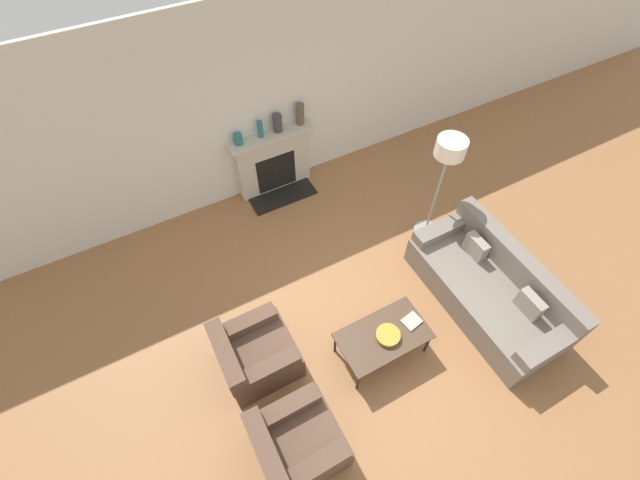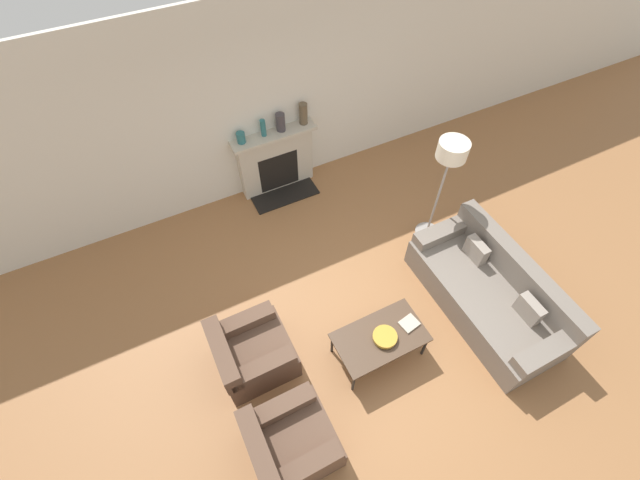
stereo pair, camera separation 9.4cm
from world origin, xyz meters
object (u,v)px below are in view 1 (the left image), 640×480
(couch, at_px, (489,288))
(armchair_far, at_px, (255,355))
(mantel_vase_center_left, at_px, (260,129))
(mantel_vase_center_right, at_px, (277,123))
(coffee_table, at_px, (383,336))
(bowl, at_px, (388,335))
(mantel_vase_right, at_px, (300,114))
(fireplace, at_px, (273,162))
(armchair_near, at_px, (296,444))
(mantel_vase_left, at_px, (238,139))
(book, at_px, (412,321))
(floor_lamp, at_px, (447,159))

(couch, height_order, armchair_far, couch)
(mantel_vase_center_left, bearing_deg, mantel_vase_center_right, 0.00)
(coffee_table, distance_m, mantel_vase_center_right, 3.25)
(bowl, xyz_separation_m, mantel_vase_right, (0.52, 3.19, 0.72))
(fireplace, height_order, armchair_near, fireplace)
(armchair_far, relative_size, bowl, 2.98)
(mantel_vase_left, bearing_deg, mantel_vase_center_right, 0.00)
(bowl, relative_size, book, 1.21)
(armchair_far, height_order, mantel_vase_left, mantel_vase_left)
(armchair_far, relative_size, mantel_vase_center_right, 3.09)
(fireplace, xyz_separation_m, mantel_vase_right, (0.49, 0.02, 0.69))
(bowl, bearing_deg, floor_lamp, 39.10)
(couch, xyz_separation_m, mantel_vase_right, (-1.03, 3.20, 0.90))
(armchair_near, height_order, armchair_far, same)
(armchair_near, relative_size, floor_lamp, 0.49)
(mantel_vase_right, bearing_deg, book, -93.10)
(book, bearing_deg, mantel_vase_right, 77.14)
(couch, xyz_separation_m, coffee_table, (-1.58, 0.05, 0.11))
(couch, bearing_deg, mantel_vase_left, -148.26)
(armchair_near, distance_m, floor_lamp, 3.65)
(mantel_vase_center_left, relative_size, mantel_vase_right, 0.79)
(coffee_table, bearing_deg, armchair_near, -159.18)
(mantel_vase_center_left, bearing_deg, armchair_far, -116.44)
(floor_lamp, bearing_deg, book, -134.50)
(armchair_near, height_order, mantel_vase_left, mantel_vase_left)
(couch, height_order, floor_lamp, floor_lamp)
(mantel_vase_center_right, bearing_deg, bowl, -92.92)
(armchair_far, distance_m, mantel_vase_right, 3.37)
(mantel_vase_right, bearing_deg, coffee_table, -99.85)
(armchair_far, bearing_deg, mantel_vase_center_left, -26.44)
(couch, relative_size, coffee_table, 2.01)
(bowl, bearing_deg, book, 4.30)
(mantel_vase_left, xyz_separation_m, mantel_vase_center_left, (0.34, 0.00, 0.05))
(fireplace, xyz_separation_m, floor_lamp, (1.56, -1.88, 0.88))
(mantel_vase_center_left, bearing_deg, floor_lamp, -48.18)
(fireplace, height_order, mantel_vase_center_left, mantel_vase_center_left)
(couch, relative_size, armchair_far, 2.52)
(couch, relative_size, mantel_vase_center_right, 7.79)
(fireplace, height_order, mantel_vase_left, mantel_vase_left)
(armchair_far, bearing_deg, bowl, -112.30)
(couch, height_order, mantel_vase_right, mantel_vase_right)
(mantel_vase_right, bearing_deg, mantel_vase_center_left, 180.00)
(book, bearing_deg, fireplace, 85.96)
(coffee_table, distance_m, mantel_vase_right, 3.30)
(book, height_order, mantel_vase_center_left, mantel_vase_center_left)
(couch, bearing_deg, bowl, -90.46)
(fireplace, relative_size, armchair_far, 1.53)
(mantel_vase_center_left, bearing_deg, coffee_table, -88.71)
(book, xyz_separation_m, mantel_vase_center_right, (-0.18, 3.17, 0.72))
(mantel_vase_center_left, bearing_deg, armchair_near, -109.49)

